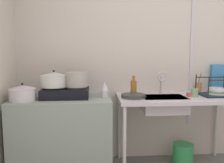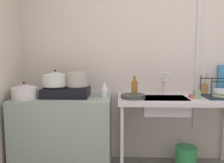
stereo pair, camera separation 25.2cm
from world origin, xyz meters
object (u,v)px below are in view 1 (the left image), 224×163
at_px(stove, 66,92).
at_px(pot_on_right_burner, 76,79).
at_px(utensil_jar, 199,87).
at_px(bottle_by_sink, 134,88).
at_px(cup_by_rack, 194,93).
at_px(dish_rack, 216,92).
at_px(pot_beside_stove, 23,93).
at_px(bucket_on_floor, 183,154).
at_px(cereal_box, 219,78).
at_px(faucet, 162,79).
at_px(sink_basin, 164,104).
at_px(pot_on_left_burner, 54,79).
at_px(small_bowl_on_drainboard, 192,95).
at_px(frying_pan, 134,96).
at_px(percolator, 105,90).

xyz_separation_m(stove, pot_on_right_burner, (0.12, -0.00, 0.14)).
bearing_deg(utensil_jar, stove, -170.77).
bearing_deg(stove, bottle_by_sink, 5.77).
bearing_deg(cup_by_rack, dish_rack, 13.71).
distance_m(pot_beside_stove, bucket_on_floor, 1.91).
bearing_deg(utensil_jar, pot_beside_stove, -168.80).
bearing_deg(bucket_on_floor, bottle_by_sink, 178.43).
distance_m(cereal_box, utensil_jar, 0.27).
distance_m(faucet, cup_by_rack, 0.39).
relative_size(faucet, cereal_box, 0.79).
height_order(stove, faucet, faucet).
height_order(bottle_by_sink, bucket_on_floor, bottle_by_sink).
height_order(sink_basin, cereal_box, cereal_box).
bearing_deg(bottle_by_sink, pot_on_left_burner, -175.01).
bearing_deg(small_bowl_on_drainboard, dish_rack, 7.03).
distance_m(cup_by_rack, bucket_on_floor, 0.76).
bearing_deg(pot_on_left_burner, sink_basin, -1.51).
height_order(stove, cereal_box, cereal_box).
height_order(pot_on_right_burner, cup_by_rack, pot_on_right_burner).
bearing_deg(faucet, frying_pan, -151.90).
distance_m(frying_pan, bucket_on_floor, 0.95).
height_order(pot_on_left_burner, cereal_box, cereal_box).
bearing_deg(cup_by_rack, bottle_by_sink, 168.07).
bearing_deg(percolator, dish_rack, 1.21).
bearing_deg(cereal_box, faucet, -165.86).
distance_m(frying_pan, utensil_jar, 0.91).
bearing_deg(pot_on_right_burner, utensil_jar, 9.96).
height_order(pot_beside_stove, cup_by_rack, pot_beside_stove).
xyz_separation_m(bottle_by_sink, cereal_box, (1.08, 0.18, 0.08)).
bearing_deg(dish_rack, cup_by_rack, -166.29).
height_order(faucet, cup_by_rack, faucet).
distance_m(pot_on_left_burner, cup_by_rack, 1.51).
bearing_deg(bucket_on_floor, utensil_jar, 38.69).
bearing_deg(pot_on_left_burner, utensil_jar, 8.60).
height_order(bottle_by_sink, cereal_box, cereal_box).
relative_size(pot_on_right_burner, small_bowl_on_drainboard, 1.93).
height_order(sink_basin, bucket_on_floor, sink_basin).
distance_m(pot_on_left_burner, cereal_box, 1.95).
bearing_deg(small_bowl_on_drainboard, bucket_on_floor, 116.58).
xyz_separation_m(percolator, cup_by_rack, (0.97, -0.04, -0.04)).
bearing_deg(frying_pan, bucket_on_floor, 10.94).
bearing_deg(dish_rack, faucet, 168.36).
relative_size(bottle_by_sink, utensil_jar, 0.93).
bearing_deg(pot_on_right_burner, small_bowl_on_drainboard, -1.26).
relative_size(stove, bottle_by_sink, 2.23).
relative_size(pot_on_left_burner, bucket_on_floor, 1.15).
xyz_separation_m(faucet, small_bowl_on_drainboard, (0.30, -0.16, -0.16)).
height_order(pot_beside_stove, dish_rack, dish_rack).
bearing_deg(dish_rack, bucket_on_floor, 171.61).
relative_size(pot_on_left_burner, pot_beside_stove, 1.06).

